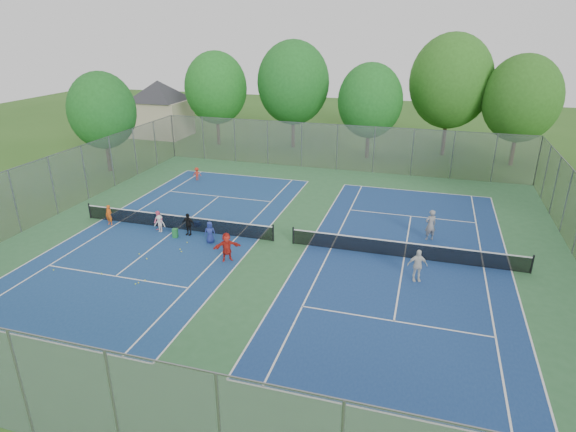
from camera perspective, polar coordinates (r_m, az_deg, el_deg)
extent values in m
plane|color=#2E591B|center=(28.44, -0.58, -3.15)|extent=(120.00, 120.00, 0.00)
cube|color=#2F6438|center=(28.44, -0.58, -3.14)|extent=(32.00, 32.00, 0.01)
cube|color=navy|center=(31.05, -13.02, -1.49)|extent=(10.97, 23.77, 0.01)
cube|color=navy|center=(27.40, 13.61, -4.79)|extent=(10.97, 23.77, 0.01)
cube|color=black|center=(30.88, -13.09, -0.74)|extent=(12.87, 0.10, 0.91)
cube|color=black|center=(27.21, 13.69, -3.96)|extent=(12.87, 0.10, 0.91)
cube|color=gray|center=(42.53, 5.83, 8.09)|extent=(32.00, 0.10, 4.00)
cube|color=gray|center=(15.25, -19.87, -20.72)|extent=(32.00, 0.10, 4.00)
cube|color=gray|center=(35.57, -26.10, 3.20)|extent=(0.10, 32.00, 4.00)
cube|color=#B7A88C|center=(57.82, -14.84, 11.12)|extent=(6.00, 5.00, 4.00)
pyramid|color=#2D2D33|center=(57.24, -15.25, 15.25)|extent=(11.03, 11.03, 2.20)
cylinder|color=#443326|center=(52.42, -8.28, 10.29)|extent=(0.36, 0.36, 3.50)
ellipsoid|color=#1E681F|center=(51.77, -8.54, 14.80)|extent=(6.40, 6.40, 7.36)
cylinder|color=#443326|center=(50.56, 0.60, 10.30)|extent=(0.36, 0.36, 3.85)
ellipsoid|color=#1B5F1F|center=(49.84, 0.62, 15.51)|extent=(7.20, 7.20, 8.28)
cylinder|color=#443326|center=(47.15, 9.41, 8.73)|extent=(0.36, 0.36, 3.15)
ellipsoid|color=#1C611F|center=(46.45, 9.71, 13.33)|extent=(6.00, 6.00, 6.90)
cylinder|color=#443326|center=(49.65, 18.05, 9.24)|extent=(0.36, 0.36, 4.20)
ellipsoid|color=#2A611C|center=(48.91, 18.74, 14.89)|extent=(7.60, 7.60, 8.74)
cylinder|color=#443326|center=(48.31, 25.16, 7.49)|extent=(0.36, 0.36, 3.50)
ellipsoid|color=#285B1A|center=(47.60, 25.98, 12.40)|extent=(6.60, 6.60, 7.59)
cylinder|color=#443326|center=(44.91, -20.55, 6.99)|extent=(0.36, 0.36, 3.15)
ellipsoid|color=#1A5A1D|center=(44.20, -21.18, 11.59)|extent=(5.60, 5.60, 6.44)
cube|color=blue|center=(31.20, -10.71, -0.91)|extent=(0.46, 0.46, 0.30)
cube|color=#238238|center=(29.76, -13.23, -2.00)|extent=(0.34, 0.34, 0.56)
imported|color=#D75314|center=(32.71, -20.45, 0.09)|extent=(0.53, 0.39, 1.33)
imported|color=#FF638C|center=(30.76, -15.09, -0.61)|extent=(0.81, 0.75, 1.33)
imported|color=silver|center=(30.67, -14.97, -0.88)|extent=(0.76, 0.49, 1.11)
imported|color=black|center=(29.78, -11.76, -0.96)|extent=(0.87, 0.45, 1.42)
imported|color=navy|center=(28.52, -9.24, -1.93)|extent=(0.74, 0.60, 1.32)
imported|color=red|center=(26.20, -7.27, -3.66)|extent=(1.52, 1.21, 1.62)
imported|color=red|center=(40.37, -10.73, 4.93)|extent=(0.78, 0.58, 1.09)
imported|color=gray|center=(29.62, 16.53, -1.04)|extent=(0.83, 0.74, 1.91)
imported|color=silver|center=(24.83, 15.08, -5.67)|extent=(1.07, 0.66, 1.71)
sphere|color=#C9D130|center=(25.21, -17.31, -7.61)|extent=(0.07, 0.07, 0.07)
sphere|color=#C2E835|center=(24.88, -10.80, -7.36)|extent=(0.07, 0.07, 0.07)
sphere|color=#C3E936|center=(28.19, -17.23, -4.36)|extent=(0.07, 0.07, 0.07)
sphere|color=#BDE334|center=(28.18, -12.67, -3.89)|extent=(0.07, 0.07, 0.07)
sphere|color=#C5D030|center=(28.93, -11.86, -3.12)|extent=(0.07, 0.07, 0.07)
sphere|color=#BEE836|center=(25.15, -17.63, -7.72)|extent=(0.07, 0.07, 0.07)
sphere|color=#B6CC2F|center=(27.88, -12.53, -4.17)|extent=(0.07, 0.07, 0.07)
sphere|color=#ABC62E|center=(28.10, -26.03, -5.79)|extent=(0.07, 0.07, 0.07)
sphere|color=yellow|center=(25.35, -16.59, -7.35)|extent=(0.07, 0.07, 0.07)
sphere|color=#CAF438|center=(26.70, -21.21, -6.43)|extent=(0.07, 0.07, 0.07)
sphere|color=yellow|center=(27.54, -16.40, -4.91)|extent=(0.07, 0.07, 0.07)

